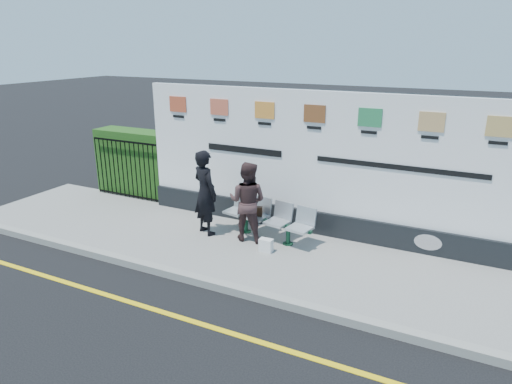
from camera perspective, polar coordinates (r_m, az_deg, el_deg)
ground at (r=7.23m, az=-7.87°, el=-15.77°), size 80.00×80.00×0.00m
pavement at (r=9.08m, az=0.98°, el=-7.63°), size 14.00×3.00×0.12m
kerb at (r=7.90m, az=-3.78°, el=-11.81°), size 14.00×0.18×0.14m
yellow_line at (r=7.23m, az=-7.87°, el=-15.74°), size 14.00×0.10×0.01m
billboard at (r=9.60m, az=7.19°, el=2.35°), size 8.00×0.30×3.00m
hedge at (r=12.60m, az=-14.51°, el=3.62°), size 2.35×0.70×1.70m
railing at (r=12.30m, az=-15.83°, el=2.76°), size 2.05×0.06×1.54m
bench at (r=9.52m, az=1.32°, el=-4.54°), size 2.09×0.87×0.44m
woman_left at (r=9.59m, az=-6.37°, el=-0.07°), size 0.78×0.67×1.82m
woman_right at (r=9.25m, az=-1.08°, el=-1.19°), size 0.86×0.70×1.65m
handbag_brown at (r=9.55m, az=0.02°, el=-2.41°), size 0.28×0.18×0.20m
carrier_bag_white at (r=8.96m, az=1.26°, el=-6.67°), size 0.26×0.16×0.26m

